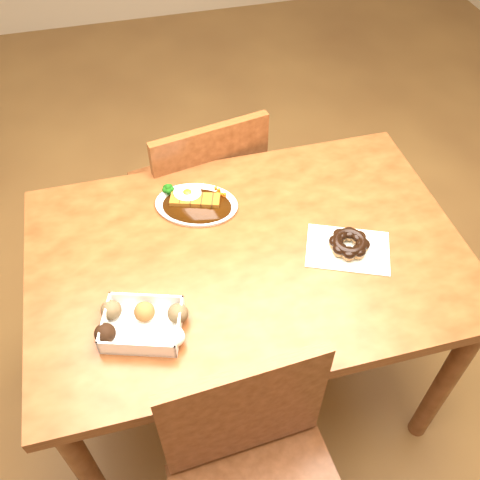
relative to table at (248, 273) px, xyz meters
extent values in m
plane|color=brown|center=(0.00, 0.00, -0.65)|extent=(6.00, 6.00, 0.00)
cube|color=#502610|center=(0.00, 0.00, 0.08)|extent=(1.20, 0.80, 0.04)
cylinder|color=#502610|center=(-0.54, -0.34, -0.30)|extent=(0.06, 0.06, 0.71)
cylinder|color=#502610|center=(0.54, -0.34, -0.30)|extent=(0.06, 0.06, 0.71)
cylinder|color=#502610|center=(-0.54, 0.34, -0.30)|extent=(0.06, 0.06, 0.71)
cylinder|color=#502610|center=(0.54, 0.34, -0.30)|extent=(0.06, 0.06, 0.71)
cube|color=#502610|center=(-0.05, 0.60, -0.22)|extent=(0.49, 0.49, 0.04)
cylinder|color=#502610|center=(0.09, 0.80, -0.45)|extent=(0.04, 0.04, 0.41)
cylinder|color=#502610|center=(-0.25, 0.74, -0.45)|extent=(0.04, 0.04, 0.41)
cylinder|color=#502610|center=(0.15, 0.46, -0.45)|extent=(0.04, 0.04, 0.41)
cylinder|color=#502610|center=(-0.18, 0.40, -0.45)|extent=(0.04, 0.04, 0.41)
cube|color=#502610|center=(-0.01, 0.41, 0.02)|extent=(0.40, 0.10, 0.40)
cylinder|color=#502610|center=(0.05, -0.42, -0.45)|extent=(0.04, 0.04, 0.41)
cube|color=#502610|center=(-0.12, -0.41, 0.02)|extent=(0.40, 0.06, 0.40)
ellipsoid|color=white|center=(-0.10, 0.21, 0.10)|extent=(0.29, 0.25, 0.01)
ellipsoid|color=black|center=(-0.10, 0.20, 0.11)|extent=(0.24, 0.21, 0.01)
cube|color=#6B380C|center=(-0.10, 0.21, 0.12)|extent=(0.16, 0.09, 0.02)
ellipsoid|color=white|center=(-0.12, 0.24, 0.13)|extent=(0.10, 0.10, 0.01)
ellipsoid|color=#FFB214|center=(-0.12, 0.24, 0.13)|extent=(0.03, 0.03, 0.02)
cube|color=white|center=(-0.31, -0.18, 0.12)|extent=(0.22, 0.19, 0.05)
ellipsoid|color=black|center=(-0.40, -0.19, 0.13)|extent=(0.05, 0.05, 0.05)
ellipsoid|color=beige|center=(-0.32, -0.21, 0.13)|extent=(0.05, 0.05, 0.05)
ellipsoid|color=beige|center=(-0.24, -0.24, 0.13)|extent=(0.05, 0.05, 0.05)
ellipsoid|color=black|center=(-0.38, -0.12, 0.13)|extent=(0.05, 0.05, 0.05)
ellipsoid|color=brown|center=(-0.30, -0.15, 0.13)|extent=(0.05, 0.05, 0.05)
ellipsoid|color=black|center=(-0.22, -0.17, 0.13)|extent=(0.05, 0.05, 0.05)
cube|color=silver|center=(0.27, -0.06, 0.10)|extent=(0.27, 0.23, 0.00)
torus|color=olive|center=(0.27, -0.06, 0.12)|extent=(0.14, 0.14, 0.04)
torus|color=black|center=(0.27, -0.06, 0.13)|extent=(0.13, 0.13, 0.03)
camera|label=1|loc=(-0.26, -0.92, 1.22)|focal=40.00mm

